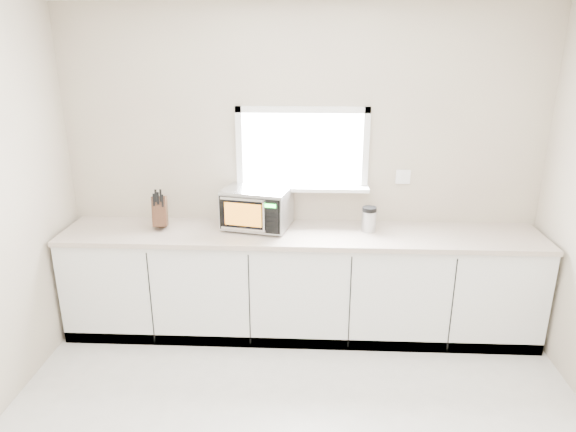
{
  "coord_description": "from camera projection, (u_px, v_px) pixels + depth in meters",
  "views": [
    {
      "loc": [
        0.08,
        -2.23,
        2.41
      ],
      "look_at": [
        -0.1,
        1.55,
        1.11
      ],
      "focal_mm": 32.0,
      "sensor_mm": 36.0,
      "label": 1
    }
  ],
  "objects": [
    {
      "name": "back_wall",
      "position": [
        302.0,
        170.0,
        4.34
      ],
      "size": [
        4.0,
        0.17,
        2.7
      ],
      "color": "beige",
      "rests_on": "ground"
    },
    {
      "name": "cabinets",
      "position": [
        300.0,
        285.0,
        4.36
      ],
      "size": [
        3.92,
        0.6,
        0.88
      ],
      "primitive_type": "cube",
      "color": "silver",
      "rests_on": "ground"
    },
    {
      "name": "countertop",
      "position": [
        301.0,
        234.0,
        4.2
      ],
      "size": [
        3.92,
        0.64,
        0.04
      ],
      "primitive_type": "cube",
      "color": "#BCB09B",
      "rests_on": "cabinets"
    },
    {
      "name": "microwave",
      "position": [
        257.0,
        207.0,
        4.25
      ],
      "size": [
        0.6,
        0.51,
        0.34
      ],
      "rotation": [
        0.0,
        0.0,
        -0.21
      ],
      "color": "black",
      "rests_on": "countertop"
    },
    {
      "name": "knife_block",
      "position": [
        160.0,
        211.0,
        4.25
      ],
      "size": [
        0.16,
        0.26,
        0.35
      ],
      "rotation": [
        0.0,
        0.0,
        0.2
      ],
      "color": "#482A19",
      "rests_on": "countertop"
    },
    {
      "name": "cutting_board",
      "position": [
        249.0,
        203.0,
        4.4
      ],
      "size": [
        0.33,
        0.08,
        0.33
      ],
      "primitive_type": "cylinder",
      "rotation": [
        1.4,
        0.0,
        0.0
      ],
      "color": "brown",
      "rests_on": "countertop"
    },
    {
      "name": "coffee_grinder",
      "position": [
        369.0,
        219.0,
        4.19
      ],
      "size": [
        0.14,
        0.14,
        0.21
      ],
      "rotation": [
        0.0,
        0.0,
        -0.17
      ],
      "color": "#B8BAC0",
      "rests_on": "countertop"
    }
  ]
}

